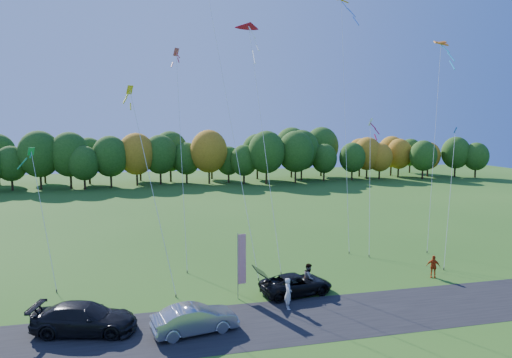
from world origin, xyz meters
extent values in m
plane|color=#245115|center=(0.00, 0.00, 0.00)|extent=(160.00, 160.00, 0.00)
cube|color=black|center=(0.00, -4.00, 0.01)|extent=(90.00, 6.00, 0.01)
imported|color=black|center=(1.29, -0.15, 0.68)|extent=(5.18, 3.03, 1.35)
imported|color=#9A9A9F|center=(-5.82, -4.25, 0.76)|extent=(4.85, 2.47, 1.52)
imported|color=black|center=(-11.63, -2.88, 0.81)|extent=(5.93, 3.46, 1.61)
imported|color=silver|center=(0.05, -2.35, 0.97)|extent=(0.51, 0.74, 1.93)
imported|color=gray|center=(2.28, 0.11, 0.96)|extent=(1.11, 1.18, 1.92)
imported|color=#B83A11|center=(12.09, 0.60, 0.83)|extent=(1.04, 0.86, 1.66)
cylinder|color=#999999|center=(-2.64, -0.12, 2.18)|extent=(0.06, 0.06, 4.37)
cube|color=red|center=(-2.37, -0.09, 2.62)|extent=(0.55, 0.07, 3.27)
cube|color=navy|center=(-2.37, -0.06, 3.83)|extent=(0.55, 0.06, 0.85)
cylinder|color=#4C3F33|center=(-0.54, 2.90, 0.10)|extent=(0.08, 0.08, 0.20)
cylinder|color=#4C3F33|center=(8.71, 7.67, 0.10)|extent=(0.08, 0.08, 0.20)
cube|color=orange|center=(12.20, 18.55, 24.12)|extent=(3.27, 1.14, 1.24)
cylinder|color=#4C3F33|center=(1.41, 3.79, 0.10)|extent=(0.08, 0.08, 0.20)
cone|color=red|center=(0.61, 11.34, 19.57)|extent=(2.22, 1.70, 2.43)
cylinder|color=#4C3F33|center=(15.45, 6.34, 0.10)|extent=(0.08, 0.08, 0.20)
cube|color=orange|center=(19.77, 11.99, 18.90)|extent=(2.82, 0.99, 1.10)
cylinder|color=#4C3F33|center=(-6.53, 1.07, 0.10)|extent=(0.08, 0.08, 0.20)
cube|color=yellow|center=(-9.19, 6.30, 13.65)|extent=(1.07, 1.07, 1.26)
cylinder|color=#4C3F33|center=(-14.29, 3.80, 0.10)|extent=(0.08, 0.08, 0.20)
cube|color=#18943A|center=(-16.65, 9.51, 9.16)|extent=(1.05, 1.05, 1.24)
cylinder|color=#4C3F33|center=(9.92, 6.35, 0.10)|extent=(0.08, 0.08, 0.20)
cube|color=white|center=(12.97, 12.75, 11.37)|extent=(1.22, 1.22, 1.44)
cylinder|color=#4C3F33|center=(-5.42, 5.77, 0.10)|extent=(0.08, 0.08, 0.20)
cube|color=#D24A46|center=(-5.44, 12.99, 17.37)|extent=(1.15, 1.15, 1.36)
cylinder|color=#4C3F33|center=(13.92, 1.87, 0.10)|extent=(0.08, 0.08, 0.20)
cube|color=#0B499C|center=(16.87, 5.31, 10.70)|extent=(0.85, 0.85, 1.00)
camera|label=1|loc=(-8.01, -27.91, 11.33)|focal=32.00mm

